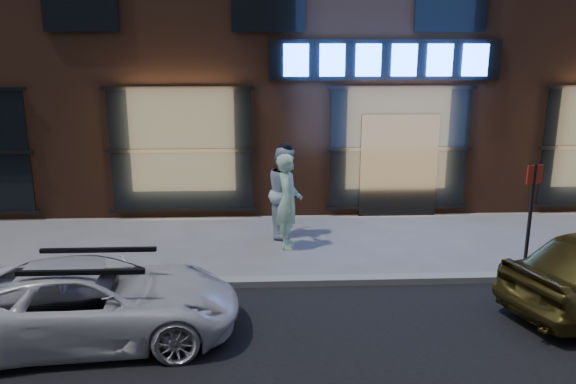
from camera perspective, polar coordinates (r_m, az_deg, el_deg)
The scene contains 7 objects.
ground at distance 10.07m, azimuth 16.06°, elevation -8.75°, with size 90.00×90.00×0.00m, color slate.
curb at distance 10.04m, azimuth 16.09°, elevation -8.43°, with size 60.00×0.25×0.12m, color gray.
storefront_building at distance 17.07m, azimuth 8.48°, elevation 18.63°, with size 30.20×8.28×10.30m.
man_bowtie at distance 11.01m, azimuth -0.01°, elevation -0.95°, with size 0.69×0.45×1.89m, color #AADFC3.
man_cap at distance 11.71m, azimuth -0.25°, elevation 0.03°, with size 0.93×0.72×1.90m, color silver.
white_suv at distance 8.15m, azimuth -19.12°, elevation -10.49°, with size 1.80×3.91×1.09m, color silver.
sign_post at distance 10.40m, azimuth 23.44°, elevation -1.63°, with size 0.31×0.12×1.99m.
Camera 1 is at (-3.16, -8.74, 3.88)m, focal length 35.00 mm.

